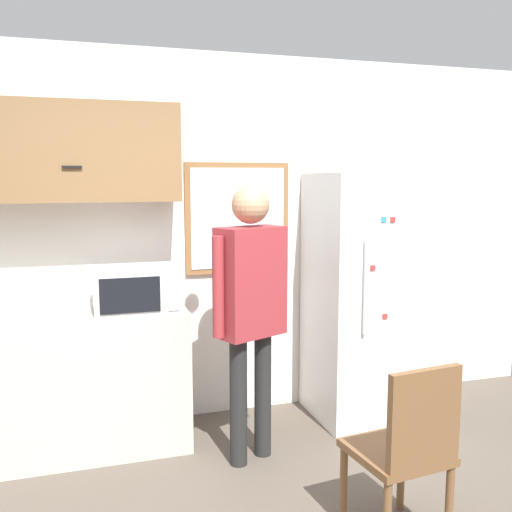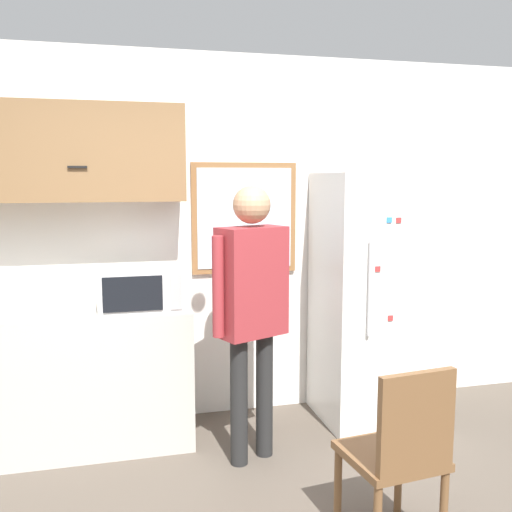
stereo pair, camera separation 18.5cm
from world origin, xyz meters
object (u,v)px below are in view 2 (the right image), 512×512
chair (401,449)px  refrigerator (375,298)px  person (252,296)px  microwave (139,288)px

chair → refrigerator: bearing=-117.7°
person → chair: size_ratio=1.87×
person → refrigerator: 1.15m
chair → person: bearing=-72.7°
refrigerator → chair: bearing=-111.2°
person → chair: (0.47, -1.06, -0.55)m
refrigerator → chair: refrigerator is taller
microwave → person: size_ratio=0.30×
microwave → refrigerator: refrigerator is taller
person → chair: bearing=-89.3°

